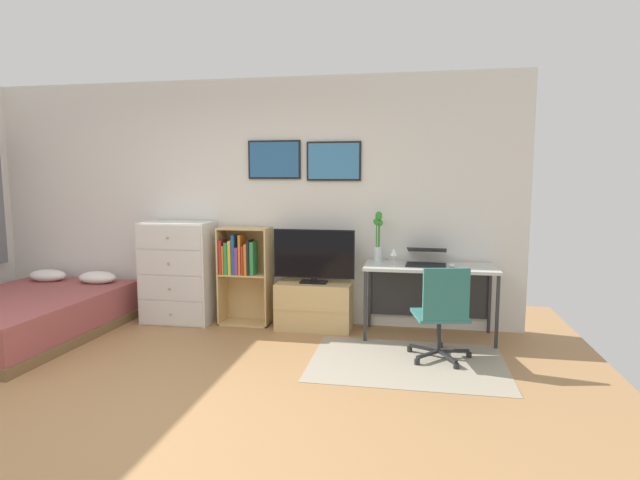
% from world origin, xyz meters
% --- Properties ---
extents(ground_plane, '(7.20, 7.20, 0.00)m').
position_xyz_m(ground_plane, '(0.00, 0.00, 0.00)').
color(ground_plane, '#A87A4C').
extents(wall_back_with_posters, '(6.12, 0.09, 2.70)m').
position_xyz_m(wall_back_with_posters, '(0.01, 2.43, 1.36)').
color(wall_back_with_posters, silver).
rests_on(wall_back_with_posters, ground_plane).
extents(area_rug, '(1.70, 1.20, 0.01)m').
position_xyz_m(area_rug, '(1.86, 1.31, 0.00)').
color(area_rug, '#9E937F').
rests_on(area_rug, ground_plane).
extents(bed, '(1.51, 2.07, 0.55)m').
position_xyz_m(bed, '(-2.00, 1.35, 0.22)').
color(bed, brown).
rests_on(bed, ground_plane).
extents(dresser, '(0.78, 0.46, 1.13)m').
position_xyz_m(dresser, '(-0.69, 2.15, 0.57)').
color(dresser, silver).
rests_on(dresser, ground_plane).
extents(bookshelf, '(0.56, 0.30, 1.08)m').
position_xyz_m(bookshelf, '(0.04, 2.21, 0.64)').
color(bookshelf, tan).
rests_on(bookshelf, ground_plane).
extents(tv_stand, '(0.80, 0.41, 0.51)m').
position_xyz_m(tv_stand, '(0.86, 2.17, 0.25)').
color(tv_stand, tan).
rests_on(tv_stand, ground_plane).
extents(television, '(0.87, 0.16, 0.57)m').
position_xyz_m(television, '(0.86, 2.15, 0.79)').
color(television, black).
rests_on(television, tv_stand).
extents(desk, '(1.31, 0.56, 0.74)m').
position_xyz_m(desk, '(2.06, 2.17, 0.60)').
color(desk, silver).
rests_on(desk, ground_plane).
extents(office_chair, '(0.58, 0.57, 0.86)m').
position_xyz_m(office_chair, '(2.15, 1.39, 0.46)').
color(office_chair, '#232326').
rests_on(office_chair, ground_plane).
extents(laptop, '(0.42, 0.45, 0.17)m').
position_xyz_m(laptop, '(2.03, 2.16, 0.81)').
color(laptop, black).
rests_on(laptop, desk).
extents(computer_mouse, '(0.06, 0.10, 0.03)m').
position_xyz_m(computer_mouse, '(2.27, 2.05, 0.76)').
color(computer_mouse, silver).
rests_on(computer_mouse, desk).
extents(bamboo_vase, '(0.10, 0.10, 0.53)m').
position_xyz_m(bamboo_vase, '(1.53, 2.23, 1.01)').
color(bamboo_vase, silver).
rests_on(bamboo_vase, desk).
extents(wine_glass, '(0.07, 0.07, 0.18)m').
position_xyz_m(wine_glass, '(1.70, 2.01, 0.87)').
color(wine_glass, silver).
rests_on(wine_glass, desk).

